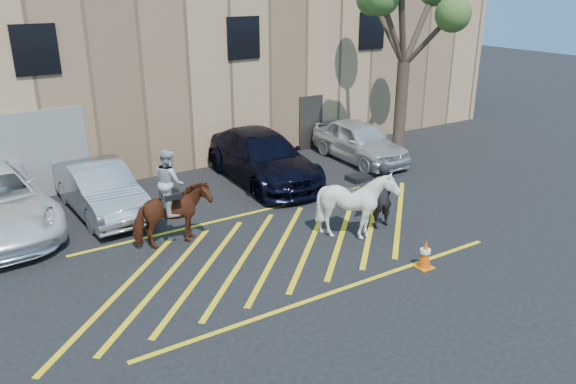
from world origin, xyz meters
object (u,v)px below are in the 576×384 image
car_silver_sedan (100,189)px  car_blue_suv (262,157)px  mounted_bay (171,208)px  traffic_cone (425,254)px  car_white_suv (359,141)px  saddled_white (357,204)px  handler (381,195)px  tree (407,7)px

car_silver_sedan → car_blue_suv: (5.52, 0.02, 0.09)m
mounted_bay → traffic_cone: bearing=-43.6°
traffic_cone → car_silver_sedan: bearing=126.3°
car_white_suv → car_blue_suv: bearing=-177.6°
car_silver_sedan → saddled_white: size_ratio=2.39×
car_white_suv → mounted_bay: mounted_bay is taller
car_silver_sedan → mounted_bay: size_ratio=1.74×
handler → mounted_bay: 5.74m
car_white_suv → tree: bearing=-46.7°
car_silver_sedan → tree: size_ratio=0.62×
car_white_suv → mounted_bay: bearing=-157.4°
mounted_bay → saddled_white: 4.86m
handler → tree: 7.65m
car_white_suv → handler: (-3.44, -5.17, 0.16)m
saddled_white → handler: bearing=13.3°
traffic_cone → car_white_suv: bearing=61.3°
car_white_suv → saddled_white: 7.06m
traffic_cone → tree: (5.16, 6.56, 5.33)m
car_white_suv → saddled_white: size_ratio=2.38×
car_white_suv → traffic_cone: size_ratio=6.21×
car_blue_suv → traffic_cone: bearing=-86.4°
car_blue_suv → tree: size_ratio=0.79×
car_silver_sedan → tree: 11.91m
car_silver_sedan → traffic_cone: bearing=-56.9°
saddled_white → traffic_cone: (0.31, -2.24, -0.59)m
car_silver_sedan → saddled_white: bearing=-48.7°
car_white_suv → traffic_cone: bearing=-116.2°
car_silver_sedan → car_blue_suv: size_ratio=0.79×
saddled_white → tree: tree is taller
handler → traffic_cone: 2.67m
handler → car_silver_sedan: bearing=-24.8°
mounted_bay → saddled_white: (4.34, -2.18, -0.10)m
tree → car_silver_sedan: bearing=174.2°
car_white_suv → mounted_bay: 9.43m
car_white_suv → tree: tree is taller
car_silver_sedan → saddled_white: (5.31, -5.41, 0.21)m
handler → saddled_white: (-1.07, -0.25, 0.03)m
tree → mounted_bay: bearing=-167.7°
car_silver_sedan → mounted_bay: 3.39m
car_silver_sedan → traffic_cone: car_silver_sedan is taller
traffic_cone → tree: 9.90m
car_blue_suv → handler: handler is taller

